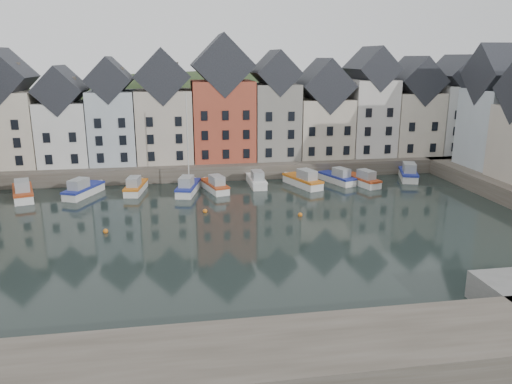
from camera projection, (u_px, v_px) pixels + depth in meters
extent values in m
plane|color=black|center=(252.00, 235.00, 47.88)|extent=(260.00, 260.00, 0.00)
cube|color=#474036|center=(222.00, 162.00, 76.18)|extent=(90.00, 16.00, 2.00)
cube|color=#474036|center=(125.00, 376.00, 25.09)|extent=(50.00, 6.00, 2.00)
ellipsoid|color=#23361B|center=(211.00, 225.00, 105.91)|extent=(153.60, 70.40, 64.00)
sphere|color=#1D3115|center=(135.00, 101.00, 91.91)|extent=(5.77, 5.77, 5.77)
sphere|color=#1D3115|center=(322.00, 97.00, 107.52)|extent=(5.27, 5.27, 5.27)
sphere|color=#1D3115|center=(364.00, 101.00, 102.45)|extent=(5.07, 5.07, 5.07)
sphere|color=#1D3115|center=(279.00, 102.00, 100.64)|extent=(5.01, 5.01, 5.01)
sphere|color=#1D3115|center=(9.00, 112.00, 94.12)|extent=(3.94, 3.94, 3.94)
sphere|color=#1D3115|center=(338.00, 98.00, 107.61)|extent=(5.21, 5.21, 5.21)
sphere|color=#1D3115|center=(217.00, 99.00, 101.86)|extent=(5.45, 5.45, 5.45)
sphere|color=#1D3115|center=(404.00, 106.00, 97.96)|extent=(4.49, 4.49, 4.49)
cube|color=beige|center=(10.00, 129.00, 68.10)|extent=(7.67, 8.00, 10.07)
cube|color=black|center=(3.00, 77.00, 66.29)|extent=(7.67, 8.16, 7.67)
cube|color=silver|center=(66.00, 133.00, 69.44)|extent=(6.56, 8.00, 8.61)
cube|color=black|center=(61.00, 90.00, 67.89)|extent=(6.56, 8.16, 6.56)
cube|color=#B2BEC6|center=(114.00, 127.00, 70.29)|extent=(6.20, 8.00, 10.02)
cube|color=black|center=(110.00, 79.00, 68.58)|extent=(6.20, 8.16, 6.20)
cube|color=#BCB09F|center=(165.00, 126.00, 71.40)|extent=(7.70, 8.00, 10.08)
cube|color=black|center=(162.00, 76.00, 69.58)|extent=(7.70, 8.16, 7.70)
cube|color=#A94530|center=(223.00, 120.00, 72.56)|extent=(8.69, 8.00, 11.28)
cube|color=black|center=(222.00, 65.00, 70.52)|extent=(8.69, 8.16, 8.69)
cube|color=gray|center=(274.00, 121.00, 73.84)|extent=(6.43, 8.00, 10.78)
cube|color=black|center=(275.00, 73.00, 72.01)|extent=(6.43, 8.16, 6.43)
cube|color=beige|center=(322.00, 127.00, 75.28)|extent=(7.88, 8.00, 8.56)
cube|color=black|center=(323.00, 85.00, 73.65)|extent=(7.88, 8.16, 7.88)
cube|color=silver|center=(368.00, 117.00, 76.08)|extent=(6.50, 8.00, 11.27)
cube|color=black|center=(371.00, 69.00, 74.19)|extent=(6.50, 8.16, 6.50)
cube|color=beige|center=(411.00, 123.00, 77.44)|extent=(7.23, 8.00, 9.32)
cube|color=black|center=(414.00, 80.00, 75.76)|extent=(7.23, 8.16, 7.23)
cube|color=silver|center=(452.00, 119.00, 78.39)|extent=(6.18, 8.00, 10.32)
cube|color=black|center=(456.00, 75.00, 76.64)|extent=(6.18, 8.16, 6.18)
cube|color=#B2BEC6|center=(497.00, 129.00, 67.16)|extent=(7.47, 8.00, 10.38)
cube|color=black|center=(504.00, 74.00, 65.29)|extent=(7.62, 8.00, 8.00)
sphere|color=#C86717|center=(205.00, 211.00, 54.83)|extent=(0.50, 0.50, 0.50)
sphere|color=#C86717|center=(300.00, 215.00, 53.55)|extent=(0.50, 0.50, 0.50)
sphere|color=#C86717|center=(106.00, 231.00, 48.49)|extent=(0.50, 0.50, 0.50)
cube|color=silver|center=(23.00, 195.00, 60.31)|extent=(3.93, 7.15, 1.26)
cube|color=#A23A17|center=(23.00, 190.00, 60.13)|extent=(4.08, 7.31, 0.29)
cube|color=gray|center=(22.00, 186.00, 59.06)|extent=(2.32, 3.08, 1.37)
cube|color=silver|center=(84.00, 192.00, 61.56)|extent=(4.38, 6.64, 1.18)
cube|color=navy|center=(84.00, 187.00, 61.39)|extent=(4.53, 6.80, 0.27)
cube|color=gray|center=(79.00, 184.00, 60.33)|extent=(2.41, 2.95, 1.28)
cube|color=silver|center=(136.00, 189.00, 63.12)|extent=(2.71, 6.21, 1.10)
cube|color=#C86717|center=(136.00, 185.00, 62.96)|extent=(2.82, 6.34, 0.25)
cube|color=gray|center=(134.00, 182.00, 61.93)|extent=(1.75, 2.59, 1.20)
cube|color=silver|center=(188.00, 190.00, 62.80)|extent=(3.40, 6.70, 1.18)
cube|color=navy|center=(188.00, 185.00, 62.63)|extent=(3.53, 6.85, 0.27)
cube|color=gray|center=(186.00, 182.00, 61.53)|extent=(2.07, 2.85, 1.28)
cylinder|color=silver|center=(188.00, 141.00, 61.83)|extent=(0.15, 0.15, 11.78)
cube|color=silver|center=(215.00, 188.00, 63.76)|extent=(3.34, 6.29, 1.10)
cube|color=#A23A17|center=(214.00, 183.00, 63.60)|extent=(3.47, 6.43, 0.25)
cube|color=gray|center=(217.00, 180.00, 62.66)|extent=(2.00, 2.70, 1.21)
cube|color=silver|center=(256.00, 183.00, 66.39)|extent=(1.89, 6.06, 1.11)
cube|color=silver|center=(256.00, 178.00, 66.24)|extent=(2.00, 6.18, 0.25)
cube|color=gray|center=(257.00, 175.00, 65.22)|extent=(1.44, 2.43, 1.21)
cube|color=silver|center=(302.00, 183.00, 66.06)|extent=(4.14, 6.94, 1.22)
cube|color=#C86717|center=(303.00, 178.00, 65.89)|extent=(4.29, 7.10, 0.28)
cube|color=gray|center=(307.00, 175.00, 64.87)|extent=(2.36, 3.03, 1.33)
cube|color=silver|center=(337.00, 180.00, 67.93)|extent=(3.76, 6.27, 1.10)
cube|color=navy|center=(337.00, 176.00, 67.77)|extent=(3.89, 6.41, 0.25)
cube|color=gray|center=(341.00, 173.00, 66.86)|extent=(2.14, 2.74, 1.20)
cube|color=silver|center=(361.00, 182.00, 66.75)|extent=(3.46, 6.31, 1.11)
cube|color=#A23A17|center=(362.00, 178.00, 66.59)|extent=(3.59, 6.46, 0.25)
cube|color=gray|center=(366.00, 175.00, 65.64)|extent=(2.04, 2.72, 1.21)
cube|color=silver|center=(408.00, 176.00, 70.13)|extent=(4.20, 7.08, 1.24)
cube|color=navy|center=(408.00, 171.00, 69.95)|extent=(4.35, 7.25, 0.28)
cube|color=gray|center=(409.00, 168.00, 68.80)|extent=(2.40, 3.09, 1.36)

